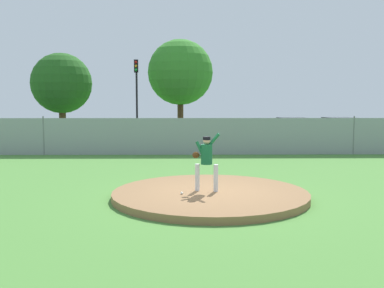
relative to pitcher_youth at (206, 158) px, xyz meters
name	(u,v)px	position (x,y,z in m)	size (l,w,h in m)	color
ground_plane	(202,166)	(0.11, 6.00, -1.15)	(80.00, 80.00, 0.00)	#4C8438
asphalt_strip	(197,146)	(0.11, 14.50, -1.14)	(44.00, 7.00, 0.01)	#2B2B2D
pitchers_mound	(210,194)	(0.11, 0.00, -1.05)	(5.53, 5.53, 0.19)	olive
pitcher_youth	(206,158)	(0.00, 0.00, 0.00)	(0.78, 0.32, 1.66)	silver
baseball	(182,193)	(-0.68, -0.43, -0.92)	(0.07, 0.07, 0.07)	white
chainlink_fence	(199,136)	(0.11, 10.00, -0.20)	(40.06, 0.07, 1.99)	gray
parked_car_teal	(21,134)	(-10.78, 14.42, -0.39)	(1.95, 4.23, 1.58)	#146066
parked_car_red	(137,134)	(-3.61, 14.56, -0.40)	(1.94, 4.32, 1.56)	#A81919
parked_car_white	(295,132)	(6.23, 14.65, -0.31)	(2.05, 4.73, 1.74)	silver
parked_car_charcoal	(203,133)	(0.50, 14.73, -0.35)	(1.97, 4.33, 1.68)	#232328
parked_car_slate	(341,133)	(9.05, 14.30, -0.32)	(2.15, 4.27, 1.76)	slate
traffic_cone_orange	(80,144)	(-6.86, 13.18, -0.89)	(0.40, 0.40, 0.55)	orange
traffic_light_near	(137,86)	(-4.11, 18.79, 2.69)	(0.28, 0.46, 5.71)	black
tree_broad_right	(62,83)	(-10.22, 21.48, 3.01)	(4.65, 4.65, 6.50)	#4C331E
tree_bushy_near	(180,73)	(-1.02, 21.41, 3.85)	(5.04, 5.04, 7.54)	#4C331E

